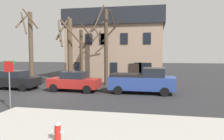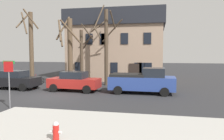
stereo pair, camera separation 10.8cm
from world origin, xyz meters
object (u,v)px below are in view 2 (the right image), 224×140
Objects in this scene: street_sign_pole at (9,75)px; bicycle_leaning at (37,80)px; building_main at (118,46)px; tree_bare_end at (106,44)px; fire_hydrant at (56,131)px; tree_bare_near at (31,45)px; tree_bare_far at (82,55)px; car_black_sedan at (14,80)px; car_red_sedan at (74,81)px; pickup_truck_blue at (143,81)px; tree_bare_mid at (69,49)px.

street_sign_pole is 10.63m from bicycle_leaning.
building_main is 6.57m from tree_bare_end.
fire_hydrant is (1.46, -21.05, -3.71)m from building_main.
tree_bare_end is at bearing 4.04° from tree_bare_near.
tree_bare_far is at bearing 4.52° from bicycle_leaning.
bicycle_leaning is (-7.31, -0.61, -3.81)m from tree_bare_end.
tree_bare_near is at bearing 124.50° from fire_hydrant.
street_sign_pole is at bearing -95.14° from tree_bare_far.
tree_bare_end reaches higher than bicycle_leaning.
car_black_sedan is 6.52× the size of fire_hydrant.
street_sign_pole reaches higher than fire_hydrant.
car_red_sedan is (-1.80, -4.09, -3.34)m from tree_bare_end.
tree_bare_near is 4.84m from car_black_sedan.
car_black_sedan is at bearing -179.54° from car_red_sedan.
tree_bare_near reaches higher than pickup_truck_blue.
car_black_sedan is at bearing -125.35° from building_main.
street_sign_pole is at bearing -67.83° from bicycle_leaning.
building_main is 17.00× the size of fire_hydrant.
tree_bare_mid reaches higher than fire_hydrant.
tree_bare_end is (3.40, 1.32, 0.53)m from tree_bare_mid.
car_black_sedan is 0.85× the size of pickup_truck_blue.
tree_bare_far is (0.96, 1.09, -0.63)m from tree_bare_mid.
building_main is at bearing 44.05° from bicycle_leaning.
car_red_sedan reaches higher than car_black_sedan.
street_sign_pole is at bearing -64.62° from tree_bare_near.
tree_bare_far is at bearing -110.55° from building_main.
tree_bare_near is at bearing 150.31° from car_red_sedan.
tree_bare_far is 2.71m from tree_bare_end.
fire_hydrant is (-2.36, -10.56, -0.52)m from pickup_truck_blue.
building_main reaches higher than fire_hydrant.
building_main is 13.55m from car_black_sedan.
car_red_sedan is 0.84× the size of pickup_truck_blue.
bicycle_leaning is (-3.97, 9.74, -1.58)m from street_sign_pole.
tree_bare_mid is at bearing -131.39° from tree_bare_far.
tree_bare_near is 4.67m from tree_bare_mid.
tree_bare_far is 5.56m from bicycle_leaning.
tree_bare_near reaches higher than fire_hydrant.
building_main reaches higher than bicycle_leaning.
pickup_truck_blue is at bearing 41.45° from street_sign_pole.
tree_bare_near reaches higher than bicycle_leaning.
bicycle_leaning is (-8.89, 13.87, -0.10)m from fire_hydrant.
pickup_truck_blue is (5.74, 0.17, 0.15)m from car_red_sedan.
tree_bare_end is 15.03m from fire_hydrant.
building_main is 11.61m from pickup_truck_blue.
car_red_sedan is (5.69, 0.05, 0.00)m from car_black_sedan.
pickup_truck_blue is 3.01× the size of bicycle_leaning.
tree_bare_mid is 4.26m from car_red_sedan.
fire_hydrant is at bearing -48.78° from car_black_sedan.
tree_bare_mid reaches higher than street_sign_pole.
car_red_sedan is at bearing 0.46° from car_black_sedan.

